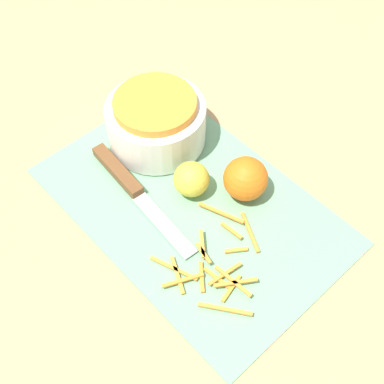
{
  "coord_description": "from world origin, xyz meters",
  "views": [
    {
      "loc": [
        0.33,
        -0.31,
        0.65
      ],
      "look_at": [
        0.0,
        0.0,
        0.04
      ],
      "focal_mm": 50.0,
      "sensor_mm": 36.0,
      "label": 1
    }
  ],
  "objects_px": {
    "knife": "(126,180)",
    "lemon": "(191,179)",
    "bowl_speckled": "(156,121)",
    "orange_left": "(246,179)"
  },
  "relations": [
    {
      "from": "knife",
      "to": "lemon",
      "type": "xyz_separation_m",
      "value": [
        0.08,
        0.06,
        0.02
      ]
    },
    {
      "from": "bowl_speckled",
      "to": "knife",
      "type": "relative_size",
      "value": 0.64
    },
    {
      "from": "bowl_speckled",
      "to": "lemon",
      "type": "height_order",
      "value": "bowl_speckled"
    },
    {
      "from": "orange_left",
      "to": "lemon",
      "type": "xyz_separation_m",
      "value": [
        -0.06,
        -0.06,
        -0.01
      ]
    },
    {
      "from": "bowl_speckled",
      "to": "lemon",
      "type": "xyz_separation_m",
      "value": [
        0.11,
        -0.03,
        -0.01
      ]
    },
    {
      "from": "orange_left",
      "to": "lemon",
      "type": "distance_m",
      "value": 0.08
    },
    {
      "from": "knife",
      "to": "lemon",
      "type": "height_order",
      "value": "lemon"
    },
    {
      "from": "bowl_speckled",
      "to": "orange_left",
      "type": "xyz_separation_m",
      "value": [
        0.17,
        0.02,
        -0.01
      ]
    },
    {
      "from": "knife",
      "to": "lemon",
      "type": "distance_m",
      "value": 0.1
    },
    {
      "from": "lemon",
      "to": "orange_left",
      "type": "bearing_deg",
      "value": 44.52
    }
  ]
}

